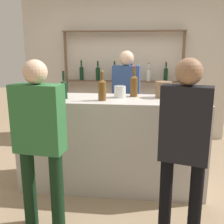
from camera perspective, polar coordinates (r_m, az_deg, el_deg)
ground_plane at (r=3.42m, az=0.00°, el=-15.23°), size 16.00×16.00×0.00m
bar_counter at (r=3.20m, az=0.00°, el=-6.65°), size 2.14×0.69×1.09m
back_wall at (r=4.95m, az=2.56°, el=10.60°), size 3.74×0.12×2.80m
back_shelf at (r=4.78m, az=2.25°, el=9.18°), size 2.15×0.18×1.97m
counter_bottle_0 at (r=2.92m, az=-2.17°, el=5.06°), size 0.09×0.09×0.33m
counter_bottle_1 at (r=3.07m, az=-10.41°, el=5.07°), size 0.08×0.08×0.32m
counter_bottle_2 at (r=3.17m, az=4.80°, el=5.90°), size 0.09×0.09×0.36m
wine_glass at (r=3.10m, az=-12.45°, el=4.91°), size 0.09×0.09×0.15m
ice_bucket at (r=3.15m, az=11.14°, el=4.81°), size 0.20×0.20×0.19m
cork_jar at (r=3.12m, az=1.74°, el=4.44°), size 0.14×0.14×0.14m
customer_right at (r=2.16m, az=15.44°, el=-5.91°), size 0.41×0.26×1.58m
customer_left at (r=2.39m, az=-15.53°, el=-4.84°), size 0.45×0.24×1.56m
server_behind_counter at (r=3.93m, az=3.09°, el=3.53°), size 0.41×0.21×1.63m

